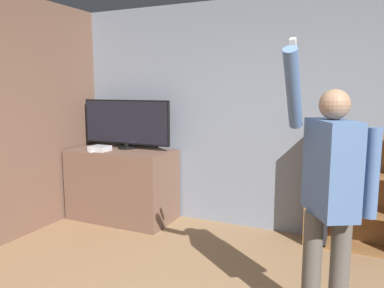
# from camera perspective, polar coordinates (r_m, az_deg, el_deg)

# --- Properties ---
(wall_back) EXTENTS (7.17, 0.06, 2.70)m
(wall_back) POSITION_cam_1_polar(r_m,az_deg,el_deg) (4.40, 13.06, 4.00)
(wall_back) COLOR gray
(wall_back) RESTS_ON ground_plane
(wall_side_brick) EXTENTS (0.06, 4.26, 2.70)m
(wall_side_brick) POSITION_cam_1_polar(r_m,az_deg,el_deg) (4.57, -25.33, 3.56)
(wall_side_brick) COLOR brown
(wall_side_brick) RESTS_ON ground_plane
(tv_ledge) EXTENTS (1.32, 0.69, 0.90)m
(tv_ledge) POSITION_cam_1_polar(r_m,az_deg,el_deg) (4.93, -10.57, -6.08)
(tv_ledge) COLOR brown
(tv_ledge) RESTS_ON ground_plane
(television) EXTENTS (1.25, 0.22, 0.63)m
(television) POSITION_cam_1_polar(r_m,az_deg,el_deg) (4.89, -10.02, 3.13)
(television) COLOR black
(television) RESTS_ON tv_ledge
(game_console) EXTENTS (0.23, 0.20, 0.06)m
(game_console) POSITION_cam_1_polar(r_m,az_deg,el_deg) (4.81, -13.88, -0.66)
(game_console) COLOR silver
(game_console) RESTS_ON tv_ledge
(remote_loose) EXTENTS (0.04, 0.14, 0.02)m
(remote_loose) POSITION_cam_1_polar(r_m,az_deg,el_deg) (4.78, -14.78, -1.01)
(remote_loose) COLOR white
(remote_loose) RESTS_ON tv_ledge
(bookshelf) EXTENTS (0.94, 0.28, 1.22)m
(bookshelf) POSITION_cam_1_polar(r_m,az_deg,el_deg) (4.27, 22.15, -7.01)
(bookshelf) COLOR brown
(bookshelf) RESTS_ON ground_plane
(person) EXTENTS (0.58, 0.56, 1.99)m
(person) POSITION_cam_1_polar(r_m,az_deg,el_deg) (2.66, 20.25, -6.46)
(person) COLOR #56514C
(person) RESTS_ON ground_plane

